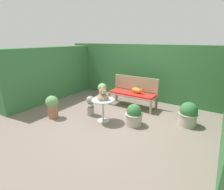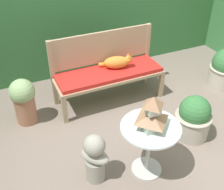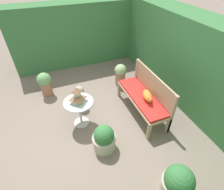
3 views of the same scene
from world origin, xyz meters
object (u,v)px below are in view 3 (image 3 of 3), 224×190
potted_plant_patio_mid (120,74)px  potted_plant_table_near (178,183)px  patio_table (79,107)px  cat (148,96)px  potted_plant_table_far (104,139)px  pagoda_birdhouse (77,96)px  garden_bench (142,98)px  garden_bust (80,96)px  potted_plant_path_edge (45,83)px

potted_plant_patio_mid → potted_plant_table_near: 2.90m
patio_table → potted_plant_patio_mid: 1.67m
cat → potted_plant_table_far: (0.46, -1.12, -0.29)m
cat → pagoda_birdhouse: size_ratio=1.27×
garden_bench → cat: size_ratio=3.43×
garden_bench → potted_plant_patio_mid: size_ratio=2.42×
garden_bust → potted_plant_path_edge: 1.02m
garden_bust → pagoda_birdhouse: bearing=39.8°
potted_plant_table_near → potted_plant_path_edge: bearing=-154.2°
garden_bust → potted_plant_patio_mid: bearing=164.3°
cat → patio_table: (-0.29, -1.37, -0.09)m
cat → pagoda_birdhouse: pagoda_birdhouse is taller
pagoda_birdhouse → potted_plant_table_far: pagoda_birdhouse is taller
patio_table → potted_plant_path_edge: 1.40m
garden_bench → potted_plant_table_far: 1.24m
pagoda_birdhouse → potted_plant_table_near: (1.88, 0.96, -0.45)m
cat → patio_table: size_ratio=0.72×
garden_bench → pagoda_birdhouse: 1.38m
potted_plant_path_edge → cat: bearing=51.0°
garden_bust → potted_plant_path_edge: bearing=-84.0°
cat → garden_bust: bearing=-109.3°
cat → potted_plant_patio_mid: 1.31m
garden_bench → patio_table: size_ratio=2.47×
cat → potted_plant_table_near: 1.66m
patio_table → garden_bust: 0.57m
potted_plant_table_far → patio_table: bearing=-161.8°
garden_bench → garden_bust: 1.39m
cat → potted_plant_table_near: bearing=-0.2°
garden_bust → patio_table: bearing=39.8°
potted_plant_patio_mid → potted_plant_table_near: potted_plant_patio_mid is taller
garden_bust → potted_plant_path_edge: size_ratio=0.90×
potted_plant_table_near → potted_plant_patio_mid: bearing=172.6°
potted_plant_patio_mid → potted_plant_table_near: (2.87, -0.37, -0.05)m
patio_table → garden_bust: (-0.53, 0.13, -0.17)m
patio_table → potted_plant_patio_mid: size_ratio=0.98×
cat → potted_plant_table_near: (1.59, -0.41, -0.26)m
garden_bust → potted_plant_path_edge: (-0.74, -0.69, 0.05)m
cat → potted_plant_patio_mid: bearing=-164.2°
patio_table → pagoda_birdhouse: size_ratio=1.76×
pagoda_birdhouse → potted_plant_patio_mid: size_ratio=0.56×
garden_bench → potted_plant_table_far: potted_plant_table_far is taller
garden_bust → potted_plant_path_edge: potted_plant_path_edge is taller
garden_bench → potted_plant_table_far: size_ratio=2.69×
garden_bench → potted_plant_path_edge: 2.37m
patio_table → potted_plant_patio_mid: (-0.99, 1.33, -0.13)m
potted_plant_table_far → garden_bench: bearing=119.1°
patio_table → potted_plant_table_far: bearing=18.2°
garden_bench → potted_plant_table_near: size_ratio=2.45×
potted_plant_path_edge → garden_bust: bearing=42.9°
garden_bench → potted_plant_table_near: 1.77m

